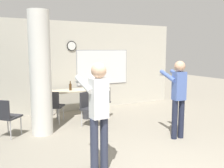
{
  "coord_description": "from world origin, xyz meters",
  "views": [
    {
      "loc": [
        -2.35,
        -2.46,
        1.94
      ],
      "look_at": [
        0.24,
        2.36,
        1.18
      ],
      "focal_mm": 40.0,
      "sensor_mm": 36.0,
      "label": 1
    }
  ],
  "objects_px": {
    "chair_near_pillar": "(6,115)",
    "chair_table_front": "(89,106)",
    "bottle_on_table": "(70,87)",
    "person_playing_side": "(178,93)",
    "chair_table_right": "(102,100)",
    "person_playing_front": "(98,109)",
    "chair_table_left": "(53,105)",
    "folding_table": "(76,92)"
  },
  "relations": [
    {
      "from": "chair_table_left",
      "to": "chair_table_front",
      "type": "bearing_deg",
      "value": -40.35
    },
    {
      "from": "chair_table_front",
      "to": "person_playing_front",
      "type": "xyz_separation_m",
      "value": [
        -0.81,
        -2.27,
        0.51
      ]
    },
    {
      "from": "chair_table_front",
      "to": "person_playing_front",
      "type": "relative_size",
      "value": 0.5
    },
    {
      "from": "chair_table_left",
      "to": "folding_table",
      "type": "bearing_deg",
      "value": 33.83
    },
    {
      "from": "chair_table_right",
      "to": "person_playing_front",
      "type": "distance_m",
      "value": 3.21
    },
    {
      "from": "person_playing_front",
      "to": "folding_table",
      "type": "bearing_deg",
      "value": 75.32
    },
    {
      "from": "bottle_on_table",
      "to": "chair_table_right",
      "type": "relative_size",
      "value": 0.31
    },
    {
      "from": "folding_table",
      "to": "bottle_on_table",
      "type": "relative_size",
      "value": 5.36
    },
    {
      "from": "chair_table_front",
      "to": "chair_table_left",
      "type": "xyz_separation_m",
      "value": [
        -0.75,
        0.64,
        0.0
      ]
    },
    {
      "from": "folding_table",
      "to": "person_playing_side",
      "type": "distance_m",
      "value": 3.19
    },
    {
      "from": "bottle_on_table",
      "to": "person_playing_side",
      "type": "relative_size",
      "value": 0.16
    },
    {
      "from": "bottle_on_table",
      "to": "person_playing_side",
      "type": "height_order",
      "value": "person_playing_side"
    },
    {
      "from": "bottle_on_table",
      "to": "chair_table_right",
      "type": "height_order",
      "value": "bottle_on_table"
    },
    {
      "from": "chair_table_front",
      "to": "chair_near_pillar",
      "type": "distance_m",
      "value": 1.95
    },
    {
      "from": "chair_table_left",
      "to": "person_playing_front",
      "type": "distance_m",
      "value": 2.95
    },
    {
      "from": "folding_table",
      "to": "chair_table_right",
      "type": "height_order",
      "value": "chair_table_right"
    },
    {
      "from": "chair_table_right",
      "to": "person_playing_side",
      "type": "height_order",
      "value": "person_playing_side"
    },
    {
      "from": "bottle_on_table",
      "to": "chair_table_front",
      "type": "distance_m",
      "value": 1.27
    },
    {
      "from": "person_playing_front",
      "to": "chair_near_pillar",
      "type": "bearing_deg",
      "value": 115.76
    },
    {
      "from": "chair_near_pillar",
      "to": "chair_table_front",
      "type": "bearing_deg",
      "value": -2.38
    },
    {
      "from": "chair_table_front",
      "to": "chair_near_pillar",
      "type": "relative_size",
      "value": 1.0
    },
    {
      "from": "chair_near_pillar",
      "to": "person_playing_side",
      "type": "distance_m",
      "value": 3.79
    },
    {
      "from": "person_playing_front",
      "to": "person_playing_side",
      "type": "bearing_deg",
      "value": 14.34
    },
    {
      "from": "bottle_on_table",
      "to": "person_playing_side",
      "type": "xyz_separation_m",
      "value": [
        1.43,
        -2.93,
        0.14
      ]
    },
    {
      "from": "bottle_on_table",
      "to": "person_playing_front",
      "type": "bearing_deg",
      "value": -101.91
    },
    {
      "from": "bottle_on_table",
      "to": "person_playing_side",
      "type": "distance_m",
      "value": 3.26
    },
    {
      "from": "chair_table_right",
      "to": "person_playing_front",
      "type": "relative_size",
      "value": 0.5
    },
    {
      "from": "chair_table_right",
      "to": "person_playing_side",
      "type": "bearing_deg",
      "value": -72.15
    },
    {
      "from": "folding_table",
      "to": "chair_table_front",
      "type": "relative_size",
      "value": 1.65
    },
    {
      "from": "bottle_on_table",
      "to": "folding_table",
      "type": "bearing_deg",
      "value": -4.65
    },
    {
      "from": "chair_table_left",
      "to": "chair_table_right",
      "type": "xyz_separation_m",
      "value": [
        1.37,
        -0.07,
        0.0
      ]
    },
    {
      "from": "bottle_on_table",
      "to": "person_playing_side",
      "type": "bearing_deg",
      "value": -63.89
    },
    {
      "from": "person_playing_front",
      "to": "bottle_on_table",
      "type": "bearing_deg",
      "value": 78.09
    },
    {
      "from": "bottle_on_table",
      "to": "chair_near_pillar",
      "type": "height_order",
      "value": "bottle_on_table"
    },
    {
      "from": "chair_table_right",
      "to": "person_playing_side",
      "type": "xyz_separation_m",
      "value": [
        0.73,
        -2.28,
        0.49
      ]
    },
    {
      "from": "chair_table_left",
      "to": "person_playing_front",
      "type": "bearing_deg",
      "value": -91.3
    },
    {
      "from": "person_playing_side",
      "to": "person_playing_front",
      "type": "bearing_deg",
      "value": -165.66
    },
    {
      "from": "chair_near_pillar",
      "to": "person_playing_side",
      "type": "relative_size",
      "value": 0.51
    },
    {
      "from": "folding_table",
      "to": "person_playing_front",
      "type": "relative_size",
      "value": 0.83
    },
    {
      "from": "bottle_on_table",
      "to": "chair_near_pillar",
      "type": "bearing_deg",
      "value": -148.75
    },
    {
      "from": "chair_near_pillar",
      "to": "folding_table",
      "type": "bearing_deg",
      "value": 28.73
    },
    {
      "from": "chair_table_right",
      "to": "chair_table_left",
      "type": "bearing_deg",
      "value": 177.02
    }
  ]
}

